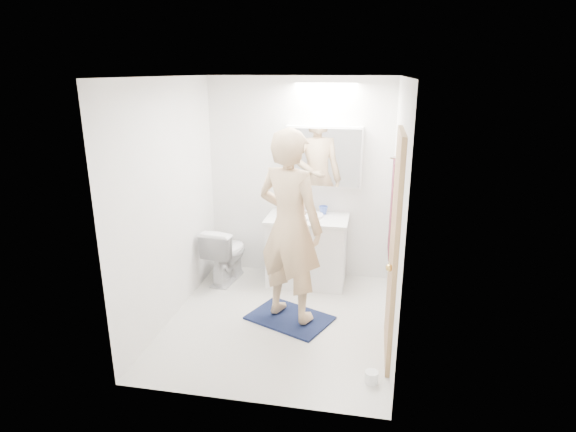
% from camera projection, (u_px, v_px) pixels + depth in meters
% --- Properties ---
extents(floor, '(2.50, 2.50, 0.00)m').
position_uv_depth(floor, '(279.00, 320.00, 4.79)').
color(floor, silver).
rests_on(floor, ground).
extents(ceiling, '(2.50, 2.50, 0.00)m').
position_uv_depth(ceiling, '(277.00, 77.00, 4.08)').
color(ceiling, white).
rests_on(ceiling, floor).
extents(wall_back, '(2.50, 0.00, 2.50)m').
position_uv_depth(wall_back, '(299.00, 180.00, 5.61)').
color(wall_back, white).
rests_on(wall_back, floor).
extents(wall_front, '(2.50, 0.00, 2.50)m').
position_uv_depth(wall_front, '(242.00, 258.00, 3.26)').
color(wall_front, white).
rests_on(wall_front, floor).
extents(wall_left, '(0.00, 2.50, 2.50)m').
position_uv_depth(wall_left, '(169.00, 203.00, 4.63)').
color(wall_left, white).
rests_on(wall_left, floor).
extents(wall_right, '(0.00, 2.50, 2.50)m').
position_uv_depth(wall_right, '(396.00, 215.00, 4.24)').
color(wall_right, white).
rests_on(wall_right, floor).
extents(vanity_cabinet, '(0.90, 0.55, 0.78)m').
position_uv_depth(vanity_cabinet, '(307.00, 252.00, 5.55)').
color(vanity_cabinet, white).
rests_on(vanity_cabinet, floor).
extents(countertop, '(0.95, 0.58, 0.04)m').
position_uv_depth(countertop, '(307.00, 219.00, 5.43)').
color(countertop, silver).
rests_on(countertop, vanity_cabinet).
extents(sink_basin, '(0.36, 0.36, 0.03)m').
position_uv_depth(sink_basin, '(308.00, 215.00, 5.45)').
color(sink_basin, white).
rests_on(sink_basin, countertop).
extents(faucet, '(0.02, 0.02, 0.16)m').
position_uv_depth(faucet, '(310.00, 206.00, 5.61)').
color(faucet, '#BABABF').
rests_on(faucet, countertop).
extents(medicine_cabinet, '(0.88, 0.14, 0.70)m').
position_uv_depth(medicine_cabinet, '(324.00, 157.00, 5.39)').
color(medicine_cabinet, white).
rests_on(medicine_cabinet, wall_back).
extents(mirror_panel, '(0.84, 0.01, 0.66)m').
position_uv_depth(mirror_panel, '(323.00, 158.00, 5.32)').
color(mirror_panel, silver).
rests_on(mirror_panel, medicine_cabinet).
extents(toilet, '(0.47, 0.72, 0.69)m').
position_uv_depth(toilet, '(226.00, 253.00, 5.63)').
color(toilet, white).
rests_on(toilet, floor).
extents(bath_rug, '(0.95, 0.82, 0.02)m').
position_uv_depth(bath_rug, '(290.00, 318.00, 4.81)').
color(bath_rug, '#121F39').
rests_on(bath_rug, floor).
extents(person, '(0.82, 0.70, 1.92)m').
position_uv_depth(person, '(290.00, 227.00, 4.52)').
color(person, tan).
rests_on(person, bath_rug).
extents(door, '(0.04, 0.80, 2.00)m').
position_uv_depth(door, '(394.00, 249.00, 3.97)').
color(door, tan).
rests_on(door, wall_right).
extents(door_knob, '(0.06, 0.06, 0.06)m').
position_uv_depth(door_knob, '(389.00, 268.00, 3.71)').
color(door_knob, gold).
rests_on(door_knob, door).
extents(towel, '(0.02, 0.42, 1.00)m').
position_uv_depth(towel, '(392.00, 208.00, 4.79)').
color(towel, '#15123B').
rests_on(towel, wall_right).
extents(towel_hook, '(0.07, 0.02, 0.02)m').
position_uv_depth(towel_hook, '(394.00, 158.00, 4.64)').
color(towel_hook, silver).
rests_on(towel_hook, wall_right).
extents(soap_bottle_a, '(0.11, 0.11, 0.23)m').
position_uv_depth(soap_bottle_a, '(286.00, 203.00, 5.58)').
color(soap_bottle_a, tan).
rests_on(soap_bottle_a, countertop).
extents(soap_bottle_b, '(0.11, 0.12, 0.18)m').
position_uv_depth(soap_bottle_b, '(292.00, 205.00, 5.61)').
color(soap_bottle_b, '#5B7EC3').
rests_on(soap_bottle_b, countertop).
extents(toothbrush_cup, '(0.14, 0.14, 0.10)m').
position_uv_depth(toothbrush_cup, '(323.00, 210.00, 5.53)').
color(toothbrush_cup, '#3E5BBC').
rests_on(toothbrush_cup, countertop).
extents(toilet_paper_roll, '(0.11, 0.11, 0.10)m').
position_uv_depth(toilet_paper_roll, '(371.00, 377.00, 3.82)').
color(toilet_paper_roll, white).
rests_on(toilet_paper_roll, floor).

